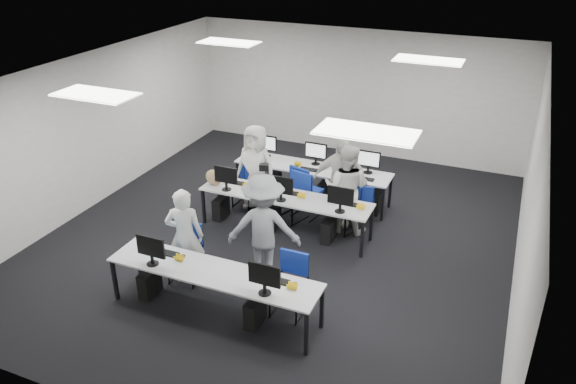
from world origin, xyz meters
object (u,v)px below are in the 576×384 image
at_px(desk_front, 213,274).
at_px(chair_6, 307,200).
at_px(chair_3, 292,203).
at_px(chair_1, 289,295).
at_px(chair_7, 362,210).
at_px(student_3, 340,181).
at_px(desk_mid, 285,198).
at_px(chair_4, 345,217).
at_px(student_0, 185,236).
at_px(chair_2, 246,193).
at_px(chair_0, 187,263).
at_px(chair_5, 258,190).
at_px(photographer, 264,228).
at_px(student_1, 346,189).
at_px(student_2, 256,167).

height_order(desk_front, chair_6, chair_6).
bearing_deg(chair_3, chair_1, -49.99).
xyz_separation_m(chair_3, chair_7, (1.30, 0.33, -0.04)).
xyz_separation_m(chair_6, student_3, (0.67, -0.08, 0.57)).
bearing_deg(chair_1, desk_front, -155.67).
height_order(desk_mid, chair_4, chair_4).
distance_m(chair_6, student_0, 3.00).
bearing_deg(chair_2, desk_mid, -29.34).
bearing_deg(chair_0, desk_front, -40.74).
relative_size(chair_0, chair_5, 1.09).
height_order(chair_6, photographer, photographer).
relative_size(chair_2, chair_6, 0.85).
height_order(chair_7, student_1, student_1).
distance_m(chair_1, student_1, 2.70).
relative_size(chair_3, photographer, 0.55).
xyz_separation_m(chair_2, photographer, (1.43, -2.14, 0.63)).
relative_size(desk_front, photographer, 1.78).
bearing_deg(desk_mid, student_2, 142.88).
height_order(chair_7, student_3, student_3).
xyz_separation_m(chair_0, chair_2, (-0.31, 2.68, -0.03)).
distance_m(desk_front, chair_6, 3.39).
height_order(chair_1, student_0, student_0).
bearing_deg(chair_2, student_2, 4.46).
distance_m(chair_2, chair_6, 1.30).
height_order(chair_0, chair_7, chair_0).
height_order(chair_0, photographer, photographer).
height_order(chair_0, chair_4, chair_0).
relative_size(chair_3, student_3, 0.56).
relative_size(chair_6, chair_7, 1.15).
distance_m(chair_7, student_3, 0.76).
relative_size(chair_1, student_2, 0.55).
bearing_deg(desk_mid, chair_6, 79.75).
height_order(desk_front, student_1, student_1).
bearing_deg(photographer, chair_0, 7.81).
relative_size(chair_0, chair_3, 0.94).
relative_size(chair_5, chair_6, 0.87).
bearing_deg(student_3, chair_4, -55.63).
xyz_separation_m(desk_mid, chair_4, (0.99, 0.50, -0.41)).
distance_m(desk_mid, chair_6, 0.86).
height_order(desk_mid, student_1, student_1).
bearing_deg(student_1, photographer, 66.73).
bearing_deg(desk_front, student_3, 76.09).
bearing_deg(student_1, chair_2, -7.76).
bearing_deg(chair_7, chair_2, 171.44).
distance_m(desk_front, student_0, 1.00).
xyz_separation_m(chair_4, chair_6, (-0.86, 0.27, 0.04)).
height_order(student_0, student_1, student_1).
bearing_deg(chair_3, chair_0, -88.77).
distance_m(chair_1, student_0, 1.89).
distance_m(chair_3, student_1, 1.20).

